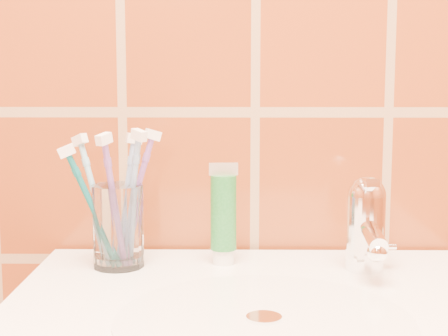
{
  "coord_description": "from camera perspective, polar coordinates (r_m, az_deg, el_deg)",
  "views": [
    {
      "loc": [
        -0.03,
        0.26,
        1.1
      ],
      "look_at": [
        -0.04,
        1.08,
        0.98
      ],
      "focal_mm": 55.0,
      "sensor_mm": 36.0,
      "label": 1
    }
  ],
  "objects": [
    {
      "name": "toothbrush_3",
      "position": [
        0.87,
        -7.71,
        -2.61
      ],
      "size": [
        0.09,
        0.09,
        0.19
      ],
      "primitive_type": null,
      "rotation": [
        0.2,
        0.0,
        0.82
      ],
      "color": "#6D90C2",
      "rests_on": "glass_tumbler"
    },
    {
      "name": "toothpaste_tube",
      "position": [
        0.88,
        -0.04,
        -4.09
      ],
      "size": [
        0.04,
        0.03,
        0.13
      ],
      "rotation": [
        0.0,
        0.0,
        0.09
      ],
      "color": "white",
      "rests_on": "pedestal_sink"
    },
    {
      "name": "toothbrush_1",
      "position": [
        0.87,
        -10.82,
        -3.32
      ],
      "size": [
        0.11,
        0.1,
        0.17
      ],
      "primitive_type": null,
      "rotation": [
        0.39,
        0.0,
        -1.4
      ],
      "color": "#0B5B61",
      "rests_on": "glass_tumbler"
    },
    {
      "name": "glass_tumbler",
      "position": [
        0.88,
        -8.81,
        -4.79
      ],
      "size": [
        0.08,
        0.08,
        0.11
      ],
      "primitive_type": "cylinder",
      "rotation": [
        0.0,
        0.0,
        0.38
      ],
      "color": "white",
      "rests_on": "pedestal_sink"
    },
    {
      "name": "toothbrush_5",
      "position": [
        0.89,
        -8.17,
        -2.64
      ],
      "size": [
        0.07,
        0.07,
        0.18
      ],
      "primitive_type": null,
      "rotation": [
        0.16,
        0.0,
        1.93
      ],
      "color": "#7698D3",
      "rests_on": "glass_tumbler"
    },
    {
      "name": "toothbrush_0",
      "position": [
        0.86,
        -9.11,
        -2.87
      ],
      "size": [
        0.08,
        0.09,
        0.19
      ],
      "primitive_type": null,
      "rotation": [
        0.19,
        0.0,
        -0.56
      ],
      "color": "#6D4593",
      "rests_on": "glass_tumbler"
    },
    {
      "name": "toothbrush_4",
      "position": [
        0.89,
        -10.54,
        -2.73
      ],
      "size": [
        0.13,
        0.13,
        0.18
      ],
      "primitive_type": null,
      "rotation": [
        0.36,
        0.0,
        -2.21
      ],
      "color": "#75B1D1",
      "rests_on": "glass_tumbler"
    },
    {
      "name": "faucet",
      "position": [
        0.87,
        11.75,
        -4.31
      ],
      "size": [
        0.05,
        0.11,
        0.12
      ],
      "color": "white",
      "rests_on": "pedestal_sink"
    },
    {
      "name": "toothbrush_2",
      "position": [
        0.89,
        -7.42,
        -2.46
      ],
      "size": [
        0.12,
        0.1,
        0.19
      ],
      "primitive_type": null,
      "rotation": [
        0.3,
        0.0,
        1.98
      ],
      "color": "#7B4BA0",
      "rests_on": "glass_tumbler"
    }
  ]
}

